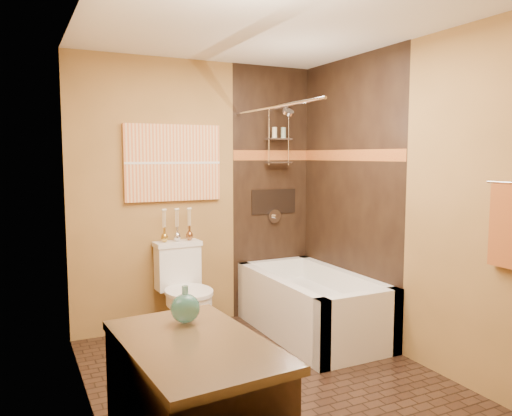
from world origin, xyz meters
TOP-DOWN VIEW (x-y plane):
  - floor at (0.00, 0.00)m, footprint 3.00×3.00m
  - wall_left at (-1.20, 0.00)m, footprint 0.02×3.00m
  - wall_right at (1.20, 0.00)m, footprint 0.02×3.00m
  - wall_back at (0.00, 1.50)m, footprint 2.40×0.02m
  - wall_front at (0.00, -1.50)m, footprint 2.40×0.02m
  - ceiling at (0.00, 0.00)m, footprint 3.00×3.00m
  - alcove_tile_back at (0.78, 1.49)m, footprint 0.85×0.01m
  - alcove_tile_right at (1.19, 0.75)m, footprint 0.01×1.50m
  - mosaic_band_back at (0.78, 1.48)m, footprint 0.85×0.01m
  - mosaic_band_right at (1.18, 0.75)m, footprint 0.01×1.50m
  - alcove_niche at (0.80, 1.48)m, footprint 0.50×0.01m
  - shower_fixtures at (0.80, 1.38)m, footprint 0.24×0.33m
  - curtain_rod at (0.40, 0.75)m, footprint 0.03×1.55m
  - towel_rust at (1.16, -0.92)m, footprint 0.05×0.22m
  - sunset_painting at (-0.25, 1.48)m, footprint 0.90×0.04m
  - vanity_mirror at (-1.19, -1.00)m, footprint 0.01×1.00m
  - bathtub at (0.80, 0.75)m, footprint 0.80×1.50m
  - toilet at (-0.25, 1.20)m, footprint 0.43×0.63m
  - teal_bottle at (-0.87, -0.76)m, footprint 0.17×0.17m
  - bud_vases at (-0.25, 1.39)m, footprint 0.30×0.06m

SIDE VIEW (x-z plane):
  - floor at x=0.00m, z-range 0.00..0.00m
  - bathtub at x=0.80m, z-range -0.05..0.50m
  - toilet at x=-0.25m, z-range 0.00..0.84m
  - teal_bottle at x=-0.87m, z-range 0.80..1.02m
  - bud_vases at x=-0.25m, z-range 0.85..1.14m
  - alcove_niche at x=0.80m, z-range 1.02..1.27m
  - towel_rust at x=1.16m, z-range 0.92..1.44m
  - wall_left at x=-1.20m, z-range 0.00..2.50m
  - wall_right at x=1.20m, z-range 0.00..2.50m
  - wall_back at x=0.00m, z-range 0.00..2.50m
  - wall_front at x=0.00m, z-range 0.00..2.50m
  - alcove_tile_back at x=0.78m, z-range 0.00..2.50m
  - alcove_tile_right at x=1.19m, z-range 0.00..2.50m
  - vanity_mirror at x=-1.19m, z-range 1.05..1.95m
  - sunset_painting at x=-0.25m, z-range 1.20..1.90m
  - mosaic_band_back at x=0.78m, z-range 1.57..1.67m
  - mosaic_band_right at x=1.18m, z-range 1.57..1.67m
  - shower_fixtures at x=0.80m, z-range 1.08..2.25m
  - curtain_rod at x=0.40m, z-range 2.01..2.03m
  - ceiling at x=0.00m, z-range 2.50..2.50m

